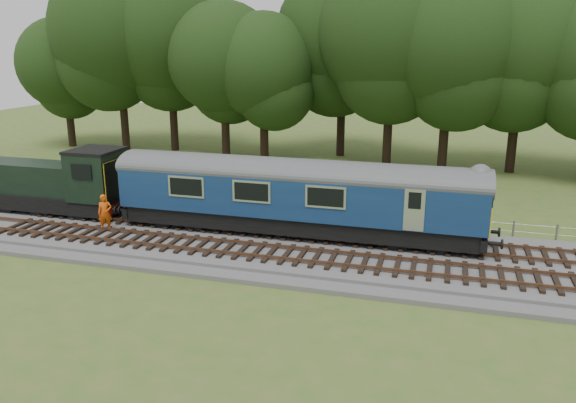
% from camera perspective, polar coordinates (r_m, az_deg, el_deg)
% --- Properties ---
extents(ground, '(120.00, 120.00, 0.00)m').
position_cam_1_polar(ground, '(26.48, 5.20, -5.43)').
color(ground, '#406525').
rests_on(ground, ground).
extents(ballast, '(70.00, 7.00, 0.35)m').
position_cam_1_polar(ballast, '(26.41, 5.21, -5.08)').
color(ballast, '#4C4C4F').
rests_on(ballast, ground).
extents(track_north, '(67.20, 2.40, 0.21)m').
position_cam_1_polar(track_north, '(27.63, 5.78, -3.61)').
color(track_north, black).
rests_on(track_north, ballast).
extents(track_south, '(67.20, 2.40, 0.21)m').
position_cam_1_polar(track_south, '(24.86, 4.51, -5.83)').
color(track_south, black).
rests_on(track_south, ballast).
extents(fence, '(64.00, 0.12, 1.00)m').
position_cam_1_polar(fence, '(30.66, 6.81, -2.49)').
color(fence, '#6B6054').
rests_on(fence, ground).
extents(tree_line, '(70.00, 8.00, 18.00)m').
position_cam_1_polar(tree_line, '(47.47, 10.29, 3.90)').
color(tree_line, black).
rests_on(tree_line, ground).
extents(dmu_railcar, '(18.05, 2.86, 3.88)m').
position_cam_1_polar(dmu_railcar, '(27.51, 0.81, 1.15)').
color(dmu_railcar, black).
rests_on(dmu_railcar, ground).
extents(shunter_loco, '(8.91, 2.60, 3.38)m').
position_cam_1_polar(shunter_loco, '(33.97, -22.51, 1.67)').
color(shunter_loco, black).
rests_on(shunter_loco, ground).
extents(worker, '(0.83, 0.77, 1.91)m').
position_cam_1_polar(worker, '(29.77, -18.10, -1.11)').
color(worker, '#DD4E0B').
rests_on(worker, ballast).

